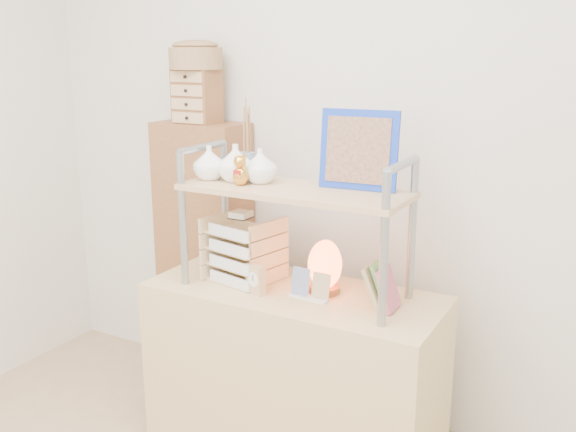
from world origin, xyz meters
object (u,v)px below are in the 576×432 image
at_px(cabinet, 205,256).
at_px(salt_lamp, 325,266).
at_px(desk, 294,375).
at_px(letter_tray, 242,253).

bearing_deg(cabinet, salt_lamp, -21.00).
height_order(desk, salt_lamp, salt_lamp).
distance_m(desk, salt_lamp, 0.50).
xyz_separation_m(desk, letter_tray, (-0.25, 0.00, 0.49)).
bearing_deg(letter_tray, salt_lamp, 6.11).
height_order(cabinet, letter_tray, cabinet).
bearing_deg(letter_tray, desk, -0.82).
bearing_deg(salt_lamp, letter_tray, -173.89).
xyz_separation_m(cabinet, salt_lamp, (0.83, -0.33, 0.19)).
distance_m(cabinet, salt_lamp, 0.91).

